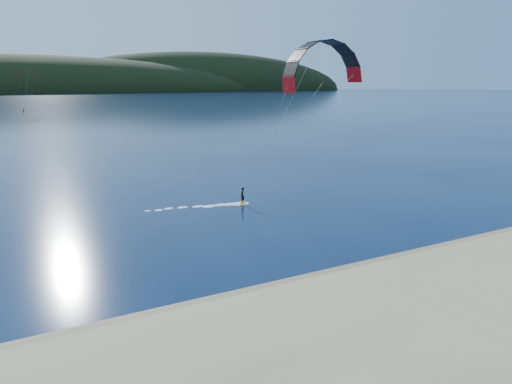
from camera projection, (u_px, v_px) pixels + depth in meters
ground at (277, 342)px, 20.94m from camera, size 1800.00×1800.00×0.00m
wet_sand at (240, 300)px, 24.84m from camera, size 220.00×2.50×0.10m
headland at (52, 92)px, 669.16m from camera, size 1200.00×310.00×140.00m
kitesurfer_near at (318, 88)px, 38.45m from camera, size 19.73×9.75×15.09m
kitesurfer_far at (27, 80)px, 179.78m from camera, size 8.44×6.69×17.37m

